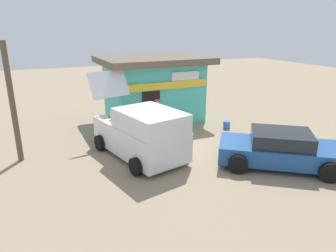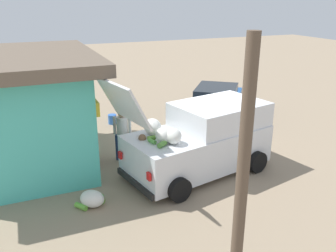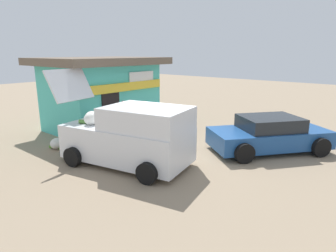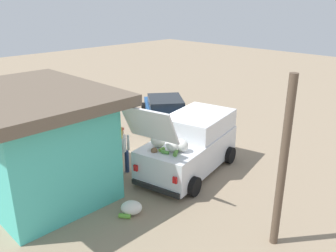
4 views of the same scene
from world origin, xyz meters
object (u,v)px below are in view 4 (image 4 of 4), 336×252
object	(u,v)px
parked_sedan	(165,111)
customer_bending	(148,161)
paint_bucket	(82,138)
storefront_bar	(34,141)
delivery_van	(191,144)
vendor_standing	(121,148)
unloaded_banana_pile	(131,208)

from	to	relation	value
parked_sedan	customer_bending	distance (m)	6.19
paint_bucket	parked_sedan	bearing A→B (deg)	-100.40
storefront_bar	customer_bending	distance (m)	3.62
delivery_van	parked_sedan	size ratio (longest dim) A/B	1.10
parked_sedan	vendor_standing	distance (m)	5.53
delivery_van	unloaded_banana_pile	distance (m)	3.50
vendor_standing	unloaded_banana_pile	bearing A→B (deg)	147.46
delivery_van	unloaded_banana_pile	size ratio (longest dim) A/B	6.10
delivery_van	customer_bending	size ratio (longest dim) A/B	3.53
vendor_standing	customer_bending	world-z (taller)	vendor_standing
customer_bending	unloaded_banana_pile	xyz separation A→B (m)	(-0.92, 1.48, -0.66)
storefront_bar	delivery_van	world-z (taller)	storefront_bar
customer_bending	unloaded_banana_pile	size ratio (longest dim) A/B	1.73
storefront_bar	delivery_van	size ratio (longest dim) A/B	1.11
unloaded_banana_pile	parked_sedan	bearing A→B (deg)	-51.82
storefront_bar	customer_bending	size ratio (longest dim) A/B	3.92
delivery_van	parked_sedan	world-z (taller)	delivery_van
paint_bucket	delivery_van	bearing A→B (deg)	-164.32
parked_sedan	paint_bucket	bearing A→B (deg)	79.60
unloaded_banana_pile	paint_bucket	size ratio (longest dim) A/B	2.17
storefront_bar	vendor_standing	xyz separation A→B (m)	(-0.92, -2.65, -0.77)
customer_bending	paint_bucket	distance (m)	4.83
delivery_van	unloaded_banana_pile	bearing A→B (deg)	101.72
delivery_van	paint_bucket	bearing A→B (deg)	15.68
storefront_bar	unloaded_banana_pile	world-z (taller)	storefront_bar
delivery_van	unloaded_banana_pile	world-z (taller)	delivery_van
delivery_van	parked_sedan	xyz separation A→B (m)	(4.20, -2.89, -0.35)
delivery_van	storefront_bar	bearing A→B (deg)	61.99
delivery_van	vendor_standing	bearing A→B (deg)	51.79
parked_sedan	storefront_bar	bearing A→B (deg)	103.31
parked_sedan	vendor_standing	bearing A→B (deg)	119.15
parked_sedan	customer_bending	world-z (taller)	customer_bending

